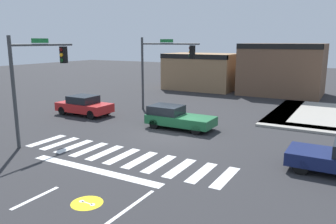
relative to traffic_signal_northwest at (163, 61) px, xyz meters
name	(u,v)px	position (x,y,z in m)	size (l,w,h in m)	color
ground_plane	(168,134)	(3.53, -5.48, -3.92)	(120.00, 120.00, 0.00)	#2B2B2D
crosswalk_near	(122,156)	(3.53, -9.98, -3.91)	(10.88, 2.45, 0.01)	silver
bike_detector_marking	(87,203)	(5.38, -14.39, -3.91)	(1.10, 1.10, 0.01)	yellow
storefront_row	(248,70)	(2.72, 13.30, -1.53)	(16.64, 6.02, 5.18)	#93704C
traffic_signal_northwest	(163,61)	(0.00, 0.00, 0.00)	(4.98, 0.32, 5.70)	#383A3D
traffic_signal_southwest	(37,71)	(-1.90, -10.05, -0.04)	(0.32, 4.19, 5.68)	#383A3D
car_green	(177,117)	(3.31, -3.99, -3.22)	(4.25, 1.86, 1.39)	#1E6638
car_red	(84,105)	(-4.51, -3.96, -3.19)	(4.16, 1.92, 1.45)	red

